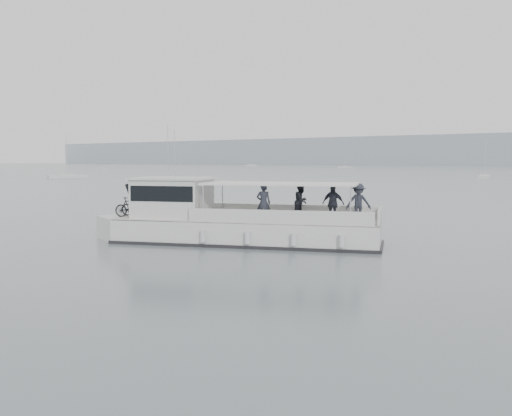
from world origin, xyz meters
The scene contains 3 objects.
ground centered at (0.00, 0.00, 0.00)m, with size 1400.00×1400.00×0.00m, color #515C60.
tour_boat centered at (3.43, 2.55, 0.91)m, with size 13.00×7.23×5.57m.
moored_fleet centered at (-35.48, 187.11, 0.36)m, with size 437.05×289.28×10.90m.
Camera 1 is at (19.24, -17.33, 3.67)m, focal length 40.00 mm.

